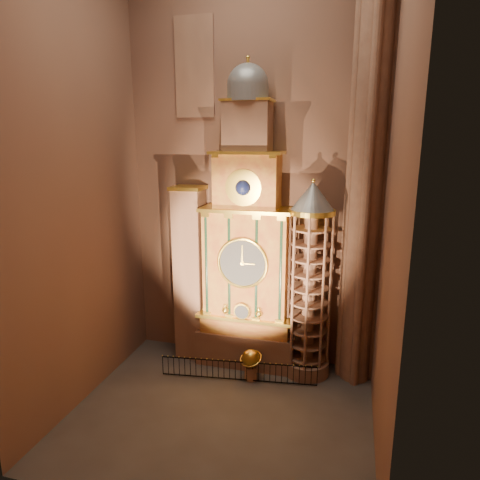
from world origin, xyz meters
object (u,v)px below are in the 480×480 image
(astronomical_clock, at_px, (247,252))
(portrait_tower, at_px, (190,273))
(iron_railing, at_px, (238,371))
(stair_turret, at_px, (309,283))
(celestial_globe, at_px, (251,362))

(astronomical_clock, xyz_separation_m, portrait_tower, (-3.40, 0.02, -1.53))
(astronomical_clock, relative_size, iron_railing, 2.01)
(portrait_tower, distance_m, stair_turret, 6.91)
(astronomical_clock, xyz_separation_m, stair_turret, (3.50, -0.26, -1.41))
(celestial_globe, bearing_deg, iron_railing, -150.78)
(portrait_tower, bearing_deg, stair_turret, -2.33)
(astronomical_clock, height_order, stair_turret, astronomical_clock)
(astronomical_clock, bearing_deg, stair_turret, -4.30)
(portrait_tower, bearing_deg, celestial_globe, -23.88)
(celestial_globe, bearing_deg, stair_turret, 28.31)
(astronomical_clock, height_order, celestial_globe, astronomical_clock)
(portrait_tower, bearing_deg, astronomical_clock, -0.29)
(iron_railing, bearing_deg, celestial_globe, 29.22)
(portrait_tower, xyz_separation_m, iron_railing, (3.47, -2.14, -4.55))
(portrait_tower, height_order, iron_railing, portrait_tower)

